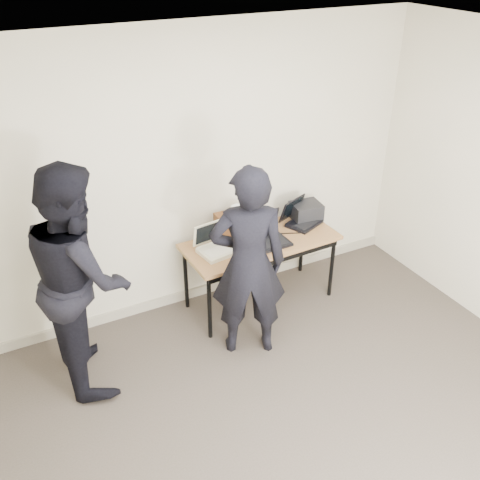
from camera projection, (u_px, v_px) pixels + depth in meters
room at (346, 306)px, 3.22m from camera, size 4.60×4.60×2.80m
desk at (261, 246)px, 5.17m from camera, size 1.52×0.70×0.72m
laptop_beige at (215, 246)px, 4.94m from camera, size 0.36×0.36×0.26m
laptop_center at (266, 235)px, 5.10m from camera, size 0.38×0.36×0.28m
laptop_right at (300, 218)px, 5.42m from camera, size 0.44×0.43×0.25m
leather_satchel at (234, 223)px, 5.18m from camera, size 0.36×0.19×0.25m
tissue at (236, 208)px, 5.11m from camera, size 0.14×0.11×0.08m
equipment_box at (306, 211)px, 5.49m from camera, size 0.32×0.28×0.17m
power_brick at (249, 253)px, 4.91m from camera, size 0.08×0.05×0.03m
cables at (265, 239)px, 5.15m from camera, size 1.15×0.44×0.01m
person_typist at (248, 264)px, 4.47m from camera, size 0.76×0.63×1.78m
person_observer at (80, 277)px, 4.18m from camera, size 0.74×0.94×1.91m
baseboard at (204, 289)px, 5.59m from camera, size 4.50×0.03×0.10m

